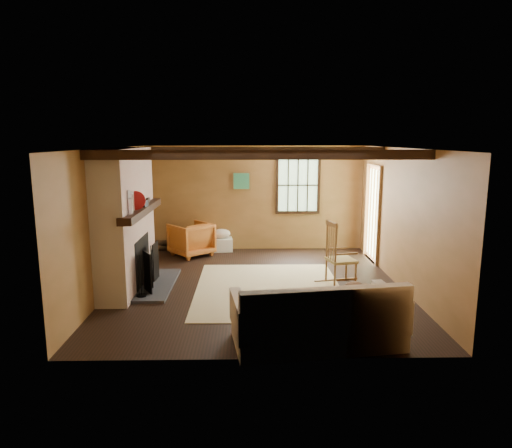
{
  "coord_description": "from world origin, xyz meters",
  "views": [
    {
      "loc": [
        -0.16,
        -7.73,
        2.55
      ],
      "look_at": [
        -0.01,
        0.4,
        1.03
      ],
      "focal_mm": 32.0,
      "sensor_mm": 36.0,
      "label": 1
    }
  ],
  "objects_px": {
    "rocking_chair": "(339,258)",
    "sofa": "(319,322)",
    "fireplace": "(127,225)",
    "laundry_basket": "(221,244)",
    "armchair": "(191,239)"
  },
  "relations": [
    {
      "from": "fireplace",
      "to": "laundry_basket",
      "type": "xyz_separation_m",
      "value": [
        1.46,
        2.55,
        -0.95
      ]
    },
    {
      "from": "laundry_basket",
      "to": "armchair",
      "type": "xyz_separation_m",
      "value": [
        -0.64,
        -0.42,
        0.22
      ]
    },
    {
      "from": "laundry_basket",
      "to": "armchair",
      "type": "distance_m",
      "value": 0.79
    },
    {
      "from": "fireplace",
      "to": "armchair",
      "type": "distance_m",
      "value": 2.4
    },
    {
      "from": "fireplace",
      "to": "sofa",
      "type": "distance_m",
      "value": 3.87
    },
    {
      "from": "rocking_chair",
      "to": "laundry_basket",
      "type": "distance_m",
      "value": 3.36
    },
    {
      "from": "laundry_basket",
      "to": "fireplace",
      "type": "bearing_deg",
      "value": -119.69
    },
    {
      "from": "rocking_chair",
      "to": "sofa",
      "type": "distance_m",
      "value": 2.54
    },
    {
      "from": "rocking_chair",
      "to": "sofa",
      "type": "bearing_deg",
      "value": 150.91
    },
    {
      "from": "fireplace",
      "to": "armchair",
      "type": "xyz_separation_m",
      "value": [
        0.82,
        2.13,
        -0.73
      ]
    },
    {
      "from": "laundry_basket",
      "to": "sofa",
      "type": "bearing_deg",
      "value": -73.15
    },
    {
      "from": "rocking_chair",
      "to": "armchair",
      "type": "bearing_deg",
      "value": 41.53
    },
    {
      "from": "rocking_chair",
      "to": "sofa",
      "type": "xyz_separation_m",
      "value": [
        -0.73,
        -2.43,
        -0.18
      ]
    },
    {
      "from": "sofa",
      "to": "fireplace",
      "type": "bearing_deg",
      "value": 132.73
    },
    {
      "from": "sofa",
      "to": "laundry_basket",
      "type": "bearing_deg",
      "value": 98.47
    }
  ]
}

